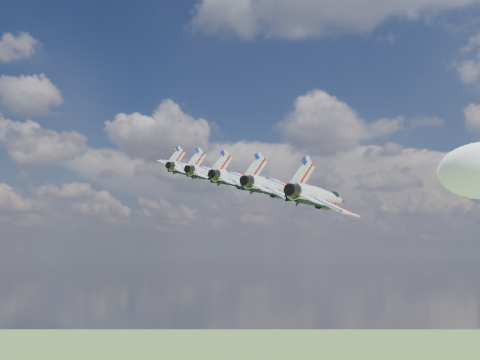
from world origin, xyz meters
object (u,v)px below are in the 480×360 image
at_px(jet_1, 214,175).
at_px(jet_3, 274,187).
at_px(jet_0, 193,170).
at_px(jet_2, 240,180).
at_px(jet_4, 320,196).

relative_size(jet_1, jet_3, 1.00).
bearing_deg(jet_0, jet_1, -33.40).
relative_size(jet_0, jet_1, 1.00).
xyz_separation_m(jet_2, jet_4, (17.03, -17.04, -5.08)).
bearing_deg(jet_1, jet_4, -33.40).
height_order(jet_0, jet_4, jet_0).
bearing_deg(jet_1, jet_0, 146.60).
bearing_deg(jet_0, jet_3, -33.40).
bearing_deg(jet_4, jet_2, 146.60).
relative_size(jet_0, jet_2, 1.00).
distance_m(jet_1, jet_3, 24.63).
bearing_deg(jet_1, jet_3, -33.40).
bearing_deg(jet_0, jet_2, -33.40).
distance_m(jet_1, jet_4, 36.94).
relative_size(jet_0, jet_4, 1.00).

